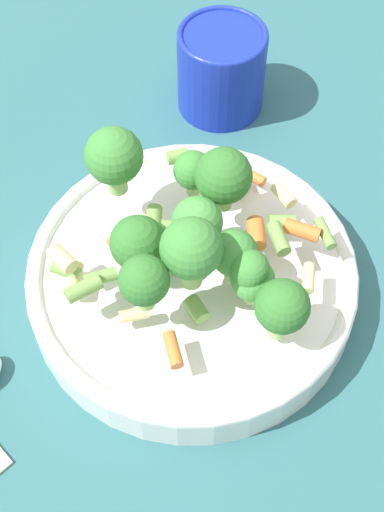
# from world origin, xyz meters

# --- Properties ---
(ground_plane) EXTENTS (3.00, 3.00, 0.00)m
(ground_plane) POSITION_xyz_m (0.00, 0.00, 0.00)
(ground_plane) COLOR #2D6066
(bowl) EXTENTS (0.28, 0.28, 0.04)m
(bowl) POSITION_xyz_m (0.00, 0.00, 0.02)
(bowl) COLOR white
(bowl) RESTS_ON ground_plane
(pasta_salad) EXTENTS (0.22, 0.21, 0.09)m
(pasta_salad) POSITION_xyz_m (-0.00, 0.00, 0.09)
(pasta_salad) COLOR #8CB766
(pasta_salad) RESTS_ON bowl
(cup) EXTENTS (0.09, 0.09, 0.09)m
(cup) POSITION_xyz_m (-0.16, 0.17, 0.05)
(cup) COLOR #192DAD
(cup) RESTS_ON ground_plane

